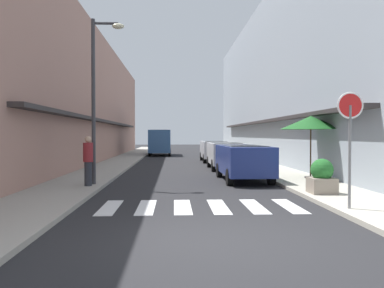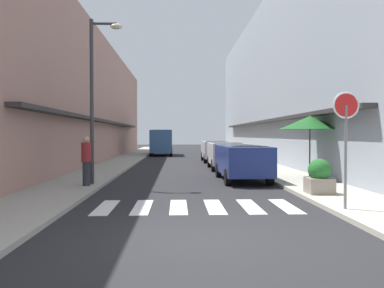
% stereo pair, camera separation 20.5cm
% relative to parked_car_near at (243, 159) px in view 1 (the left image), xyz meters
% --- Properties ---
extents(ground_plane, '(105.72, 105.72, 0.00)m').
position_rel_parked_car_near_xyz_m(ground_plane, '(-2.15, 10.02, -0.92)').
color(ground_plane, '#232326').
extents(sidewalk_left, '(2.37, 67.28, 0.12)m').
position_rel_parked_car_near_xyz_m(sidewalk_left, '(-6.55, 10.02, -0.86)').
color(sidewalk_left, '#9E998E').
rests_on(sidewalk_left, ground_plane).
extents(sidewalk_right, '(2.37, 67.28, 0.12)m').
position_rel_parked_car_near_xyz_m(sidewalk_right, '(2.24, 10.02, -0.86)').
color(sidewalk_right, '#ADA899').
rests_on(sidewalk_right, ground_plane).
extents(building_row_left, '(5.50, 45.25, 8.75)m').
position_rel_parked_car_near_xyz_m(building_row_left, '(-10.23, 11.42, 3.45)').
color(building_row_left, '#A87A6B').
rests_on(building_row_left, ground_plane).
extents(building_row_right, '(5.50, 45.25, 11.51)m').
position_rel_parked_car_near_xyz_m(building_row_right, '(5.92, 11.42, 4.83)').
color(building_row_right, '#939EA8').
rests_on(building_row_right, ground_plane).
extents(crosswalk, '(5.20, 2.20, 0.01)m').
position_rel_parked_car_near_xyz_m(crosswalk, '(-2.15, -5.85, -0.92)').
color(crosswalk, silver).
rests_on(crosswalk, ground_plane).
extents(parked_car_near, '(1.87, 4.50, 1.47)m').
position_rel_parked_car_near_xyz_m(parked_car_near, '(0.00, 0.00, 0.00)').
color(parked_car_near, navy).
rests_on(parked_car_near, ground_plane).
extents(parked_car_mid, '(1.81, 4.14, 1.47)m').
position_rel_parked_car_near_xyz_m(parked_car_mid, '(0.00, 5.57, -0.00)').
color(parked_car_mid, silver).
rests_on(parked_car_mid, ground_plane).
extents(parked_car_far, '(1.81, 4.49, 1.47)m').
position_rel_parked_car_near_xyz_m(parked_car_far, '(0.00, 11.76, 0.00)').
color(parked_car_far, silver).
rests_on(parked_car_far, ground_plane).
extents(delivery_van, '(2.06, 5.42, 2.37)m').
position_rel_parked_car_near_xyz_m(delivery_van, '(-4.16, 20.98, 0.48)').
color(delivery_van, '#33598C').
rests_on(delivery_van, ground_plane).
extents(round_street_sign, '(0.65, 0.07, 2.82)m').
position_rel_parked_car_near_xyz_m(round_street_sign, '(1.39, -6.87, 1.36)').
color(round_street_sign, slate).
rests_on(round_street_sign, sidewalk_right).
extents(street_lamp, '(1.19, 0.28, 5.95)m').
position_rel_parked_car_near_xyz_m(street_lamp, '(-5.59, -1.73, 2.79)').
color(street_lamp, '#38383D').
rests_on(street_lamp, sidewalk_left).
extents(cafe_umbrella, '(2.50, 2.50, 2.56)m').
position_rel_parked_car_near_xyz_m(cafe_umbrella, '(2.78, -0.10, 1.47)').
color(cafe_umbrella, '#262626').
rests_on(cafe_umbrella, sidewalk_right).
extents(planter_corner, '(0.75, 0.75, 1.06)m').
position_rel_parked_car_near_xyz_m(planter_corner, '(1.66, -4.35, -0.30)').
color(planter_corner, gray).
rests_on(planter_corner, sidewalk_right).
extents(pedestrian_walking_near, '(0.34, 0.34, 1.74)m').
position_rel_parked_car_near_xyz_m(pedestrian_walking_near, '(-5.85, -2.25, 0.11)').
color(pedestrian_walking_near, '#282B33').
rests_on(pedestrian_walking_near, sidewalk_left).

